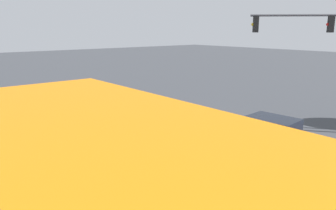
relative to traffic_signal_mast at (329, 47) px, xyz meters
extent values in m
plane|color=#3D3F44|center=(-6.11, 6.11, -4.77)|extent=(148.88, 148.88, 0.00)
cube|color=silver|center=(-6.11, -2.83, -4.76)|extent=(10.47, 0.60, 0.01)
cube|color=silver|center=(-6.11, -1.88, -4.76)|extent=(10.47, 0.60, 0.01)
cube|color=silver|center=(-6.11, -0.93, -4.76)|extent=(10.47, 0.60, 0.01)
cube|color=silver|center=(-6.11, 0.02, -4.76)|extent=(10.47, 0.60, 0.01)
cube|color=silver|center=(-6.11, 0.97, -4.76)|extent=(10.47, 0.60, 0.01)
cube|color=silver|center=(-6.11, 1.92, -4.76)|extent=(10.47, 0.60, 0.01)
cylinder|color=#47474C|center=(-0.86, 0.86, 1.66)|extent=(4.30, 4.30, 0.12)
cube|color=black|center=(-0.02, 0.02, 1.19)|extent=(0.40, 0.40, 0.84)
sphere|color=red|center=(-0.13, 0.13, 1.19)|extent=(0.16, 0.16, 0.16)
cube|color=black|center=(-2.76, 2.76, 1.19)|extent=(0.40, 0.40, 0.84)
sphere|color=gold|center=(-2.87, 2.87, 1.19)|extent=(0.16, 0.16, 0.16)
cube|color=maroon|center=(-4.52, 0.59, -4.20)|extent=(2.16, 4.59, 0.76)
cube|color=black|center=(-4.49, 0.23, -3.50)|extent=(1.81, 2.40, 0.64)
cylinder|color=black|center=(-5.55, 1.90, -4.42)|extent=(0.27, 0.71, 0.69)
cylinder|color=black|center=(-3.70, 2.04, -4.42)|extent=(0.27, 0.71, 0.69)
cylinder|color=black|center=(-5.34, -0.86, -4.42)|extent=(0.27, 0.71, 0.69)
cylinder|color=black|center=(-3.48, -0.72, -4.42)|extent=(0.27, 0.71, 0.69)
cylinder|color=black|center=(-7.05, -3.57, -4.44)|extent=(0.24, 0.67, 0.66)
cylinder|color=black|center=(-8.73, -3.52, -4.44)|extent=(0.24, 0.67, 0.66)
cube|color=beige|center=(-13.18, -1.60, -3.58)|extent=(0.41, 0.41, 0.67)
sphere|color=#8C6647|center=(-13.18, -1.60, -3.13)|extent=(0.23, 0.23, 0.23)
camera|label=1|loc=(-17.92, -8.18, 0.96)|focal=35.00mm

